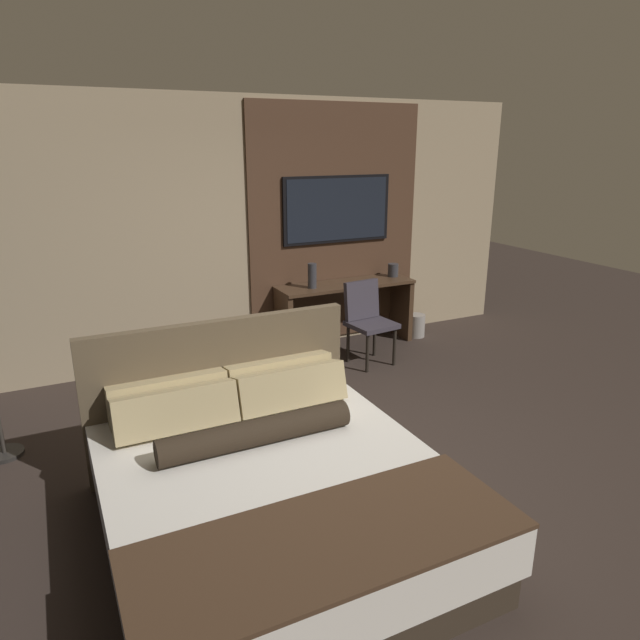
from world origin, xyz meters
name	(u,v)px	position (x,y,z in m)	size (l,w,h in m)	color
ground_plane	(348,462)	(0.00, 0.00, 0.00)	(16.00, 16.00, 0.00)	#332823
wall_back_tv_panel	(247,231)	(0.15, 2.59, 1.40)	(7.20, 0.09, 2.80)	tan
bed	(270,487)	(-0.82, -0.48, 0.31)	(1.95, 2.19, 1.11)	#33281E
desk	(344,304)	(1.22, 2.33, 0.51)	(1.63, 0.47, 0.76)	#422D1E
tv	(337,209)	(1.22, 2.52, 1.58)	(1.35, 0.04, 0.76)	black
desk_chair	(367,315)	(1.19, 1.75, 0.53)	(0.50, 0.50, 0.89)	#38333D
vase_tall	(312,276)	(0.78, 2.26, 0.90)	(0.10, 0.10, 0.28)	#333338
vase_short	(393,270)	(1.90, 2.35, 0.84)	(0.13, 0.13, 0.16)	#333338
waste_bin	(416,325)	(2.18, 2.21, 0.14)	(0.22, 0.22, 0.28)	gray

